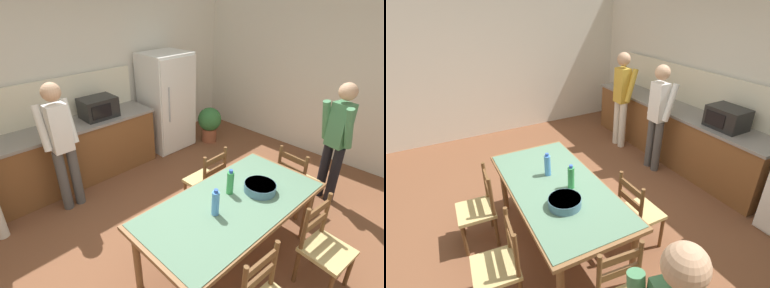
% 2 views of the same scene
% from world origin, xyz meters
% --- Properties ---
extents(ground_plane, '(8.32, 8.32, 0.00)m').
position_xyz_m(ground_plane, '(0.00, 0.00, 0.00)').
color(ground_plane, brown).
extents(wall_back, '(6.52, 0.12, 2.90)m').
position_xyz_m(wall_back, '(0.00, 2.66, 1.45)').
color(wall_back, silver).
rests_on(wall_back, ground).
extents(wall_left, '(0.12, 5.20, 2.90)m').
position_xyz_m(wall_left, '(-3.26, 0.00, 1.45)').
color(wall_left, silver).
rests_on(wall_left, ground).
extents(kitchen_counter, '(3.52, 0.66, 0.91)m').
position_xyz_m(kitchen_counter, '(-0.72, 2.23, 0.46)').
color(kitchen_counter, brown).
rests_on(kitchen_counter, ground).
extents(counter_splashback, '(3.48, 0.03, 0.60)m').
position_xyz_m(counter_splashback, '(-0.72, 2.54, 1.21)').
color(counter_splashback, '#EFE8CB').
rests_on(counter_splashback, kitchen_counter).
extents(microwave, '(0.50, 0.39, 0.30)m').
position_xyz_m(microwave, '(0.25, 2.21, 1.06)').
color(microwave, black).
rests_on(microwave, kitchen_counter).
extents(dining_table, '(1.98, 0.98, 0.77)m').
position_xyz_m(dining_table, '(0.22, -0.38, 0.70)').
color(dining_table, brown).
rests_on(dining_table, ground).
extents(bottle_near_centre, '(0.07, 0.07, 0.27)m').
position_xyz_m(bottle_near_centre, '(-0.03, -0.38, 0.90)').
color(bottle_near_centre, '#4C8ED6').
rests_on(bottle_near_centre, dining_table).
extents(bottle_off_centre, '(0.07, 0.07, 0.27)m').
position_xyz_m(bottle_off_centre, '(0.32, -0.26, 0.90)').
color(bottle_off_centre, green).
rests_on(bottle_off_centre, dining_table).
extents(serving_bowl, '(0.32, 0.32, 0.09)m').
position_xyz_m(serving_bowl, '(0.56, -0.46, 0.83)').
color(serving_bowl, slate).
rests_on(serving_bowl, dining_table).
extents(chair_side_near_right, '(0.46, 0.44, 0.91)m').
position_xyz_m(chair_side_near_right, '(0.65, -1.16, 0.44)').
color(chair_side_near_right, brown).
rests_on(chair_side_near_right, ground).
extents(chair_side_near_left, '(0.45, 0.43, 0.91)m').
position_xyz_m(chair_side_near_left, '(-0.23, -1.14, 0.44)').
color(chair_side_near_left, brown).
rests_on(chair_side_near_left, ground).
extents(chair_side_far_right, '(0.42, 0.40, 0.91)m').
position_xyz_m(chair_side_far_right, '(0.67, 0.38, 0.44)').
color(chair_side_far_right, brown).
rests_on(chair_side_far_right, ground).
extents(person_at_sink, '(0.43, 0.30, 1.72)m').
position_xyz_m(person_at_sink, '(-1.51, 1.71, 0.97)').
color(person_at_sink, silver).
rests_on(person_at_sink, ground).
extents(person_at_counter, '(0.43, 0.29, 1.70)m').
position_xyz_m(person_at_counter, '(-0.55, 1.69, 0.95)').
color(person_at_counter, '#4C4C4C').
rests_on(person_at_counter, ground).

